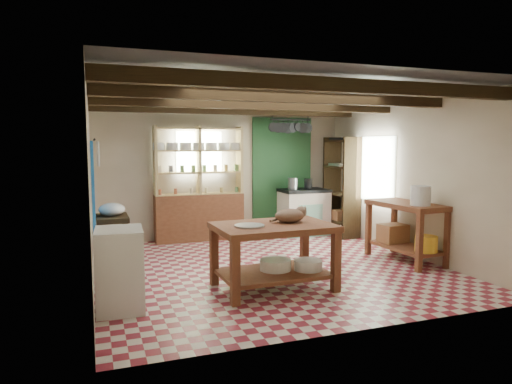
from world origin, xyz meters
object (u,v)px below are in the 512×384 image
object	(u,v)px
stove	(304,212)
work_table	(273,256)
right_counter	(406,232)
cat	(290,216)
prep_table	(113,238)
white_cabinet	(120,269)

from	to	relation	value
stove	work_table	bearing A→B (deg)	-122.50
stove	right_counter	distance (m)	2.59
cat	right_counter	bearing A→B (deg)	1.08
prep_table	cat	world-z (taller)	cat
stove	right_counter	size ratio (longest dim) A/B	0.73
white_cabinet	right_counter	bearing A→B (deg)	12.06
work_table	stove	world-z (taller)	stove
work_table	prep_table	bearing A→B (deg)	128.34
prep_table	white_cabinet	xyz separation A→B (m)	(-0.02, -2.35, 0.10)
prep_table	right_counter	xyz separation A→B (m)	(4.38, -1.64, 0.11)
work_table	right_counter	size ratio (longest dim) A/B	1.13
stove	white_cabinet	bearing A→B (deg)	-140.59
right_counter	cat	bearing A→B (deg)	-170.27
work_table	white_cabinet	distance (m)	1.91
work_table	prep_table	xyz separation A→B (m)	(-1.89, 2.22, -0.06)
white_cabinet	right_counter	size ratio (longest dim) A/B	0.70
stove	right_counter	xyz separation A→B (m)	(0.58, -2.52, -0.00)
work_table	stove	xyz separation A→B (m)	(1.92, 3.10, 0.05)
work_table	prep_table	size ratio (longest dim) A/B	2.06
stove	cat	distance (m)	3.50
right_counter	cat	size ratio (longest dim) A/B	3.31
prep_table	right_counter	size ratio (longest dim) A/B	0.55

